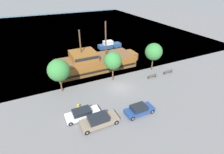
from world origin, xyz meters
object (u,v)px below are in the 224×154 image
at_px(bench_promenade_west, 152,76).
at_px(bench_promenade_east, 168,72).
at_px(parked_car_curb_front, 99,120).
at_px(fire_hydrant, 78,106).
at_px(parked_car_curb_mid, 139,110).
at_px(moored_boat_dockside, 109,45).
at_px(parked_car_curb_rear, 82,114).
at_px(pirate_ship, 95,62).

bearing_deg(bench_promenade_west, bench_promenade_east, 0.54).
bearing_deg(bench_promenade_east, bench_promenade_west, -179.46).
bearing_deg(parked_car_curb_front, fire_hydrant, 108.91).
height_order(parked_car_curb_mid, bench_promenade_east, parked_car_curb_mid).
bearing_deg(moored_boat_dockside, parked_car_curb_front, -117.52).
xyz_separation_m(parked_car_curb_rear, bench_promenade_east, (19.38, 4.88, -0.21)).
xyz_separation_m(parked_car_curb_mid, bench_promenade_west, (7.96, 7.51, -0.23)).
relative_size(parked_car_curb_mid, bench_promenade_east, 2.14).
bearing_deg(parked_car_curb_mid, pirate_ship, 91.83).
bearing_deg(parked_car_curb_front, parked_car_curb_mid, -3.83).
relative_size(parked_car_curb_rear, bench_promenade_east, 2.40).
height_order(fire_hydrant, bench_promenade_east, bench_promenade_east).
bearing_deg(bench_promenade_west, moored_boat_dockside, 90.74).
relative_size(pirate_ship, bench_promenade_west, 9.89).
relative_size(pirate_ship, bench_promenade_east, 9.05).
bearing_deg(parked_car_curb_mid, bench_promenade_west, 43.33).
bearing_deg(parked_car_curb_mid, parked_car_curb_front, 176.17).
xyz_separation_m(pirate_ship, parked_car_curb_mid, (0.51, -16.14, -0.85)).
relative_size(parked_car_curb_front, bench_promenade_west, 2.76).
height_order(pirate_ship, moored_boat_dockside, pirate_ship).
bearing_deg(bench_promenade_west, parked_car_curb_mid, -136.67).
bearing_deg(parked_car_curb_front, pirate_ship, 71.08).
bearing_deg(fire_hydrant, pirate_ship, 58.58).
relative_size(parked_car_curb_rear, bench_promenade_west, 2.62).
height_order(pirate_ship, fire_hydrant, pirate_ship).
xyz_separation_m(moored_boat_dockside, parked_car_curb_front, (-13.63, -26.16, -0.01)).
distance_m(pirate_ship, bench_promenade_west, 12.15).
height_order(pirate_ship, bench_promenade_east, pirate_ship).
height_order(parked_car_curb_front, fire_hydrant, parked_car_curb_front).
distance_m(parked_car_curb_front, parked_car_curb_mid, 5.92).
xyz_separation_m(parked_car_curb_mid, parked_car_curb_rear, (-7.43, 2.67, -0.02)).
bearing_deg(bench_promenade_east, fire_hydrant, -171.99).
distance_m(pirate_ship, moored_boat_dockside, 13.30).
height_order(parked_car_curb_mid, fire_hydrant, parked_car_curb_mid).
relative_size(moored_boat_dockside, fire_hydrant, 8.29).
xyz_separation_m(pirate_ship, parked_car_curb_front, (-5.40, -15.74, -0.79)).
xyz_separation_m(moored_boat_dockside, fire_hydrant, (-15.14, -21.73, -0.33)).
relative_size(parked_car_curb_front, fire_hydrant, 6.49).
distance_m(parked_car_curb_rear, bench_promenade_east, 19.98).
bearing_deg(bench_promenade_east, pirate_ship, 145.41).
distance_m(fire_hydrant, bench_promenade_east, 19.57).
bearing_deg(parked_car_curb_rear, bench_promenade_west, 17.45).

